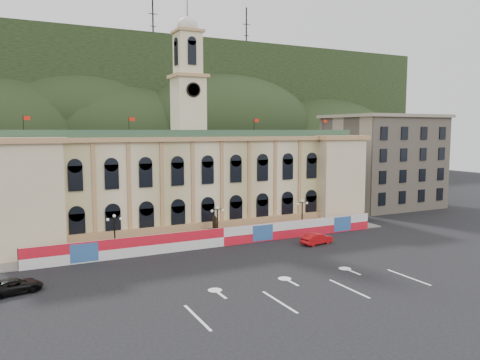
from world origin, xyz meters
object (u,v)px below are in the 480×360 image
black_suv (14,286)px  red_sedan (317,239)px  statue (215,233)px  lamp_center (217,221)px

black_suv → red_sedan: bearing=-98.0°
black_suv → statue: bearing=-79.7°
red_sedan → black_suv: 37.52m
red_sedan → statue: bearing=48.1°
lamp_center → red_sedan: bearing=-29.6°
lamp_center → red_sedan: size_ratio=1.03×
lamp_center → black_suv: bearing=-159.1°
red_sedan → black_suv: size_ratio=0.89×
statue → lamp_center: size_ratio=0.72×
statue → black_suv: 27.71m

